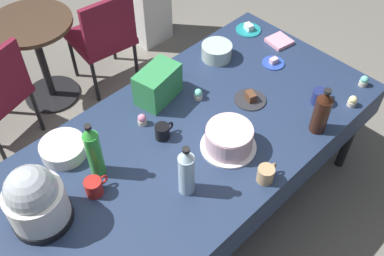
# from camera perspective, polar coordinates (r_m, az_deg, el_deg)

# --- Properties ---
(ground) EXTENTS (9.00, 9.00, 0.00)m
(ground) POSITION_cam_1_polar(r_m,az_deg,el_deg) (3.01, 0.00, -10.31)
(ground) COLOR slate
(potluck_table) EXTENTS (2.20, 1.10, 0.75)m
(potluck_table) POSITION_cam_1_polar(r_m,az_deg,el_deg) (2.45, 0.00, -1.76)
(potluck_table) COLOR navy
(potluck_table) RESTS_ON ground
(frosted_layer_cake) EXTENTS (0.30, 0.30, 0.14)m
(frosted_layer_cake) POSITION_cam_1_polar(r_m,az_deg,el_deg) (2.30, 4.74, -1.37)
(frosted_layer_cake) COLOR silver
(frosted_layer_cake) RESTS_ON potluck_table
(slow_cooker) EXTENTS (0.28, 0.28, 0.34)m
(slow_cooker) POSITION_cam_1_polar(r_m,az_deg,el_deg) (2.08, -19.37, -8.62)
(slow_cooker) COLOR black
(slow_cooker) RESTS_ON potluck_table
(glass_salad_bowl) EXTENTS (0.19, 0.19, 0.10)m
(glass_salad_bowl) POSITION_cam_1_polar(r_m,az_deg,el_deg) (2.85, 3.17, 9.73)
(glass_salad_bowl) COLOR #B2C6BC
(glass_salad_bowl) RESTS_ON potluck_table
(ceramic_snack_bowl) EXTENTS (0.24, 0.24, 0.08)m
(ceramic_snack_bowl) POSITION_cam_1_polar(r_m,az_deg,el_deg) (2.38, -16.10, -2.57)
(ceramic_snack_bowl) COLOR silver
(ceramic_snack_bowl) RESTS_ON potluck_table
(dessert_plate_charcoal) EXTENTS (0.18, 0.18, 0.05)m
(dessert_plate_charcoal) POSITION_cam_1_polar(r_m,az_deg,el_deg) (2.60, 7.43, 3.75)
(dessert_plate_charcoal) COLOR #2D2D33
(dessert_plate_charcoal) RESTS_ON potluck_table
(dessert_plate_cobalt) EXTENTS (0.14, 0.14, 0.04)m
(dessert_plate_cobalt) POSITION_cam_1_polar(r_m,az_deg,el_deg) (2.87, 10.34, 8.23)
(dessert_plate_cobalt) COLOR #2D4CB2
(dessert_plate_cobalt) RESTS_ON potluck_table
(dessert_plate_teal) EXTENTS (0.17, 0.17, 0.05)m
(dessert_plate_teal) POSITION_cam_1_polar(r_m,az_deg,el_deg) (3.13, 7.21, 12.43)
(dessert_plate_teal) COLOR teal
(dessert_plate_teal) RESTS_ON potluck_table
(cupcake_rose) EXTENTS (0.05, 0.05, 0.07)m
(cupcake_rose) POSITION_cam_1_polar(r_m,az_deg,el_deg) (2.57, 0.80, 4.32)
(cupcake_rose) COLOR beige
(cupcake_rose) RESTS_ON potluck_table
(cupcake_vanilla) EXTENTS (0.05, 0.05, 0.07)m
(cupcake_vanilla) POSITION_cam_1_polar(r_m,az_deg,el_deg) (2.69, 19.79, 3.24)
(cupcake_vanilla) COLOR beige
(cupcake_vanilla) RESTS_ON potluck_table
(cupcake_berry) EXTENTS (0.05, 0.05, 0.07)m
(cupcake_berry) POSITION_cam_1_polar(r_m,az_deg,el_deg) (2.45, -6.38, 1.07)
(cupcake_berry) COLOR beige
(cupcake_berry) RESTS_ON potluck_table
(cupcake_cocoa) EXTENTS (0.05, 0.05, 0.07)m
(cupcake_cocoa) POSITION_cam_1_polar(r_m,az_deg,el_deg) (2.84, 21.08, 5.61)
(cupcake_cocoa) COLOR beige
(cupcake_cocoa) RESTS_ON potluck_table
(soda_bottle_cola) EXTENTS (0.09, 0.09, 0.29)m
(soda_bottle_cola) POSITION_cam_1_polar(r_m,az_deg,el_deg) (2.43, 16.20, 2.00)
(soda_bottle_cola) COLOR #33190F
(soda_bottle_cola) RESTS_ON potluck_table
(soda_bottle_water) EXTENTS (0.08, 0.08, 0.31)m
(soda_bottle_water) POSITION_cam_1_polar(r_m,az_deg,el_deg) (2.07, -0.72, -5.57)
(soda_bottle_water) COLOR silver
(soda_bottle_water) RESTS_ON potluck_table
(soda_bottle_lime_soda) EXTENTS (0.08, 0.08, 0.34)m
(soda_bottle_lime_soda) POSITION_cam_1_polar(r_m,az_deg,el_deg) (2.17, -12.42, -2.91)
(soda_bottle_lime_soda) COLOR green
(soda_bottle_lime_soda) RESTS_ON potluck_table
(coffee_mug_black) EXTENTS (0.12, 0.08, 0.08)m
(coffee_mug_black) POSITION_cam_1_polar(r_m,az_deg,el_deg) (2.36, -3.76, -0.44)
(coffee_mug_black) COLOR black
(coffee_mug_black) RESTS_ON potluck_table
(coffee_mug_tan) EXTENTS (0.12, 0.08, 0.09)m
(coffee_mug_tan) POSITION_cam_1_polar(r_m,az_deg,el_deg) (2.21, 9.41, -5.81)
(coffee_mug_tan) COLOR tan
(coffee_mug_tan) RESTS_ON potluck_table
(coffee_mug_navy) EXTENTS (0.12, 0.08, 0.09)m
(coffee_mug_navy) POSITION_cam_1_polar(r_m,az_deg,el_deg) (2.64, 15.95, 3.88)
(coffee_mug_navy) COLOR navy
(coffee_mug_navy) RESTS_ON potluck_table
(coffee_mug_red) EXTENTS (0.13, 0.09, 0.09)m
(coffee_mug_red) POSITION_cam_1_polar(r_m,az_deg,el_deg) (2.19, -12.36, -7.31)
(coffee_mug_red) COLOR #B2231E
(coffee_mug_red) RESTS_ON potluck_table
(soda_carton) EXTENTS (0.29, 0.21, 0.20)m
(soda_carton) POSITION_cam_1_polar(r_m,az_deg,el_deg) (2.54, -4.39, 5.55)
(soda_carton) COLOR #338C4C
(soda_carton) RESTS_ON potluck_table
(paper_napkin_stack) EXTENTS (0.16, 0.16, 0.02)m
(paper_napkin_stack) POSITION_cam_1_polar(r_m,az_deg,el_deg) (3.04, 11.06, 10.82)
(paper_napkin_stack) COLOR pink
(paper_napkin_stack) RESTS_ON potluck_table
(maroon_chair_right) EXTENTS (0.49, 0.49, 0.85)m
(maroon_chair_right) POSITION_cam_1_polar(r_m,az_deg,el_deg) (3.57, -11.20, 11.55)
(maroon_chair_right) COLOR maroon
(maroon_chair_right) RESTS_ON ground
(round_cafe_table) EXTENTS (0.60, 0.60, 0.72)m
(round_cafe_table) POSITION_cam_1_polar(r_m,az_deg,el_deg) (3.57, -19.09, 9.82)
(round_cafe_table) COLOR #473323
(round_cafe_table) RESTS_ON ground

